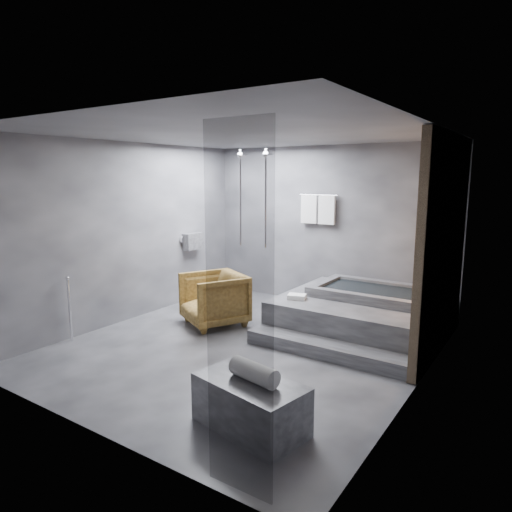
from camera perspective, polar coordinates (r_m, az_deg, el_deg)
The scene contains 7 objects.
room at distance 5.92m, azimuth 3.22°, elevation 4.64°, with size 5.00×5.04×2.82m.
tub_deck at distance 7.01m, azimuth 12.85°, elevation -7.12°, with size 2.20×2.00×0.50m, color #333336.
tub_step at distance 6.03m, azimuth 8.68°, elevation -11.46°, with size 2.20×0.36×0.18m, color #333336.
concrete_bench at distance 4.37m, azimuth -0.71°, elevation -18.04°, with size 1.02×0.56×0.46m, color #323234.
driftwood_chair at distance 7.10m, azimuth -5.27°, elevation -5.38°, with size 0.86×0.89×0.81m, color #4A3312.
rolled_towel at distance 4.21m, azimuth -0.26°, elevation -14.31°, with size 0.18×0.18×0.49m, color silver.
deck_towel at distance 6.73m, azimuth 5.13°, elevation -5.09°, with size 0.26×0.19×0.07m, color white.
Camera 1 is at (3.38, -4.84, 2.28)m, focal length 32.00 mm.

